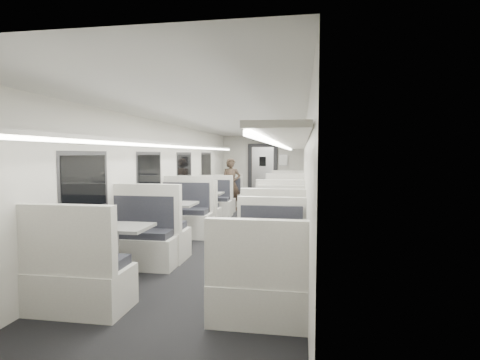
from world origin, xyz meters
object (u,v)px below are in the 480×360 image
(booth_left_d, at_px, (115,254))
(exit_sign, at_px, (261,138))
(booth_right_c, at_px, (278,225))
(booth_left_c, at_px, (170,224))
(vestibule_door, at_px, (263,172))
(passenger, at_px, (231,184))
(booth_right_a, at_px, (287,198))
(booth_left_b, at_px, (206,206))
(booth_right_d, at_px, (266,265))
(booth_right_b, at_px, (283,212))
(booth_left_a, at_px, (223,198))

(booth_left_d, distance_m, exit_sign, 9.04)
(booth_right_c, bearing_deg, booth_left_d, -129.32)
(booth_left_c, height_order, vestibule_door, vestibule_door)
(passenger, bearing_deg, booth_right_a, -2.89)
(booth_left_b, relative_size, passenger, 1.32)
(booth_left_b, xyz_separation_m, vestibule_door, (1.00, 4.52, 0.66))
(exit_sign, bearing_deg, booth_left_c, -98.48)
(booth_right_d, xyz_separation_m, exit_sign, (-1.00, 8.82, 1.91))
(booth_right_b, height_order, passenger, passenger)
(booth_right_b, height_order, exit_sign, exit_sign)
(booth_left_d, xyz_separation_m, booth_right_a, (2.00, 6.83, -0.01))
(booth_left_a, relative_size, vestibule_door, 0.92)
(passenger, distance_m, vestibule_door, 2.71)
(booth_right_b, bearing_deg, booth_right_c, -90.00)
(booth_left_a, relative_size, booth_left_d, 0.86)
(passenger, height_order, exit_sign, exit_sign)
(booth_left_a, bearing_deg, vestibule_door, 67.25)
(booth_left_a, height_order, booth_left_b, booth_left_b)
(booth_left_b, xyz_separation_m, booth_right_a, (2.00, 2.07, 0.02))
(booth_left_d, xyz_separation_m, vestibule_door, (1.00, 9.28, 0.64))
(booth_right_a, distance_m, booth_right_d, 6.86)
(booth_left_d, relative_size, booth_right_d, 1.10)
(booth_left_c, relative_size, exit_sign, 3.80)
(booth_left_c, bearing_deg, passenger, 86.28)
(passenger, bearing_deg, booth_right_c, -76.20)
(booth_left_c, distance_m, booth_right_d, 2.91)
(booth_left_c, bearing_deg, booth_left_d, -90.00)
(exit_sign, bearing_deg, booth_left_b, -103.91)
(booth_right_d, xyz_separation_m, passenger, (-1.70, 6.70, 0.43))
(passenger, bearing_deg, booth_right_b, -62.65)
(booth_right_d, relative_size, vestibule_door, 0.98)
(vestibule_door, height_order, exit_sign, exit_sign)
(booth_left_b, relative_size, booth_left_d, 0.93)
(booth_right_b, bearing_deg, booth_left_d, -115.02)
(booth_left_c, xyz_separation_m, booth_right_a, (2.00, 4.75, -0.03))
(booth_left_a, bearing_deg, booth_right_d, -73.88)
(passenger, bearing_deg, booth_left_c, -101.82)
(booth_right_a, relative_size, booth_right_b, 1.11)
(booth_right_a, bearing_deg, booth_right_b, -90.00)
(booth_right_d, height_order, passenger, passenger)
(booth_left_a, height_order, booth_right_d, booth_right_d)
(booth_left_b, xyz_separation_m, booth_right_b, (2.00, -0.47, -0.02))
(booth_right_a, bearing_deg, exit_sign, 117.01)
(booth_left_b, xyz_separation_m, booth_right_c, (2.00, -2.31, 0.02))
(booth_left_a, relative_size, passenger, 1.21)
(booth_left_c, relative_size, booth_right_a, 1.06)
(passenger, height_order, vestibule_door, vestibule_door)
(booth_left_d, distance_m, booth_right_a, 7.12)
(booth_left_c, height_order, booth_right_c, booth_left_c)
(booth_right_b, xyz_separation_m, booth_right_d, (0.00, -4.31, 0.01))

